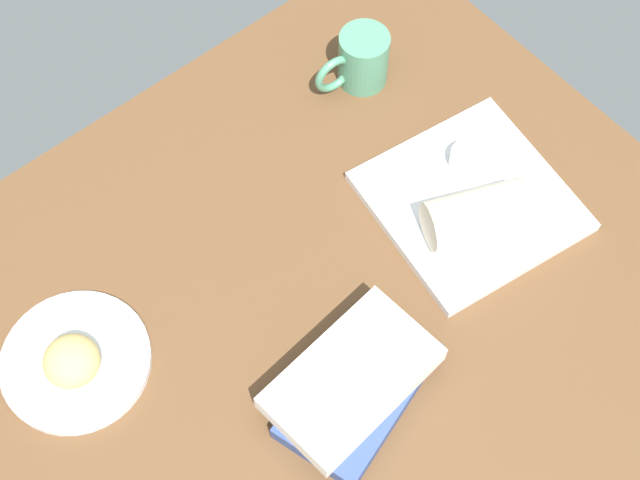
% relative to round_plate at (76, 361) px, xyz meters
% --- Properties ---
extents(dining_table, '(1.10, 0.90, 0.04)m').
position_rel_round_plate_xyz_m(dining_table, '(-0.28, 0.14, -0.03)').
color(dining_table, brown).
rests_on(dining_table, ground).
extents(round_plate, '(0.20, 0.20, 0.01)m').
position_rel_round_plate_xyz_m(round_plate, '(0.00, 0.00, 0.00)').
color(round_plate, white).
rests_on(round_plate, dining_table).
extents(scone_pastry, '(0.08, 0.08, 0.05)m').
position_rel_round_plate_xyz_m(scone_pastry, '(0.01, 0.01, 0.03)').
color(scone_pastry, tan).
rests_on(scone_pastry, round_plate).
extents(square_plate, '(0.29, 0.29, 0.02)m').
position_rel_round_plate_xyz_m(square_plate, '(-0.56, 0.16, 0.00)').
color(square_plate, white).
rests_on(square_plate, dining_table).
extents(sauce_cup, '(0.06, 0.06, 0.03)m').
position_rel_round_plate_xyz_m(sauce_cup, '(-0.60, 0.11, 0.02)').
color(sauce_cup, silver).
rests_on(sauce_cup, square_plate).
extents(breakfast_wrap, '(0.16, 0.12, 0.07)m').
position_rel_round_plate_xyz_m(breakfast_wrap, '(-0.53, 0.19, 0.04)').
color(breakfast_wrap, beige).
rests_on(breakfast_wrap, square_plate).
extents(book_stack, '(0.24, 0.18, 0.06)m').
position_rel_round_plate_xyz_m(book_stack, '(-0.25, 0.26, 0.02)').
color(book_stack, '#33477F').
rests_on(book_stack, dining_table).
extents(coffee_mug, '(0.13, 0.08, 0.09)m').
position_rel_round_plate_xyz_m(coffee_mug, '(-0.59, -0.11, 0.04)').
color(coffee_mug, '#4C8C6B').
rests_on(coffee_mug, dining_table).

